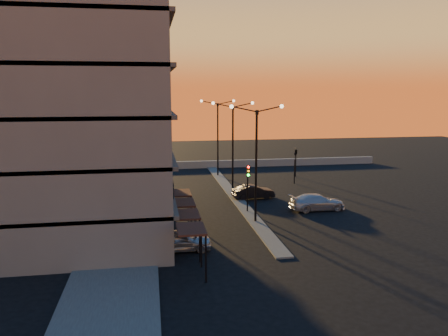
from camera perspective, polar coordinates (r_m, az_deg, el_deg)
ground at (r=35.85m, az=4.12°, el=-7.08°), size 120.00×120.00×0.00m
sidewalk_west at (r=38.78m, az=-12.67°, el=-5.89°), size 5.00×40.00×0.12m
median at (r=45.27m, az=1.13°, el=-3.36°), size 1.20×36.00×0.12m
parapet at (r=60.98m, az=0.19°, el=0.54°), size 44.00×0.50×1.00m
building at (r=33.84m, az=-19.86°, el=11.78°), size 14.35×17.08×25.00m
streetlamp_near at (r=34.63m, az=4.24°, el=1.80°), size 4.32×0.32×9.51m
streetlamp_mid at (r=44.33m, az=1.15°, el=3.62°), size 4.32×0.32×9.51m
streetlamp_far at (r=54.13m, az=-0.82°, el=4.78°), size 4.32×0.32×9.51m
traffic_light_main at (r=37.85m, az=3.15°, el=-1.64°), size 0.28×0.44×4.25m
signal_east_a at (r=50.71m, az=9.21°, el=0.12°), size 0.13×0.16×3.60m
signal_east_b at (r=54.76m, az=9.39°, el=2.08°), size 0.42×1.99×3.60m
car_hatchback at (r=29.63m, az=-5.81°, el=-9.36°), size 4.28×1.81×1.44m
car_sedan at (r=43.35m, az=3.85°, el=-3.14°), size 4.28×1.89×1.37m
car_wagon at (r=40.07m, az=12.07°, el=-4.37°), size 5.12×2.32×1.46m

